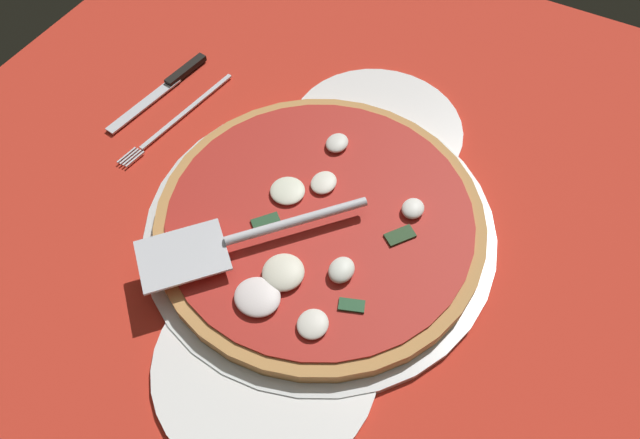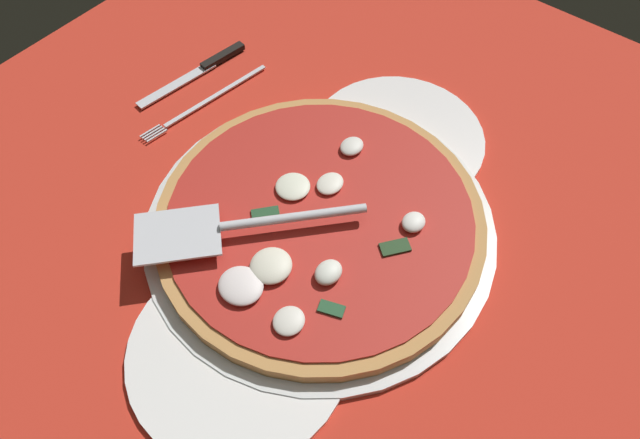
% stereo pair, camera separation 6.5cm
% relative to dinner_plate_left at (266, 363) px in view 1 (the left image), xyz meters
% --- Properties ---
extents(ground_plane, '(1.12, 1.12, 0.01)m').
position_rel_dinner_plate_left_xyz_m(ground_plane, '(0.14, -0.01, -0.01)').
color(ground_plane, red).
extents(checker_pattern, '(1.12, 1.12, 0.00)m').
position_rel_dinner_plate_left_xyz_m(checker_pattern, '(0.14, -0.01, -0.01)').
color(checker_pattern, silver).
rests_on(checker_pattern, ground_plane).
extents(pizza_pan, '(0.39, 0.39, 0.01)m').
position_rel_dinner_plate_left_xyz_m(pizza_pan, '(0.16, 0.03, 0.00)').
color(pizza_pan, silver).
rests_on(pizza_pan, ground_plane).
extents(dinner_plate_left, '(0.22, 0.22, 0.01)m').
position_rel_dinner_plate_left_xyz_m(dinner_plate_left, '(0.00, 0.00, 0.00)').
color(dinner_plate_left, white).
rests_on(dinner_plate_left, ground_plane).
extents(dinner_plate_right, '(0.22, 0.22, 0.01)m').
position_rel_dinner_plate_left_xyz_m(dinner_plate_right, '(0.33, 0.04, 0.00)').
color(dinner_plate_right, white).
rests_on(dinner_plate_right, ground_plane).
extents(pizza, '(0.36, 0.36, 0.03)m').
position_rel_dinner_plate_left_xyz_m(pizza, '(0.16, 0.03, 0.02)').
color(pizza, tan).
rests_on(pizza, pizza_pan).
extents(pizza_server, '(0.21, 0.19, 0.01)m').
position_rel_dinner_plate_left_xyz_m(pizza_server, '(0.09, 0.08, 0.04)').
color(pizza_server, silver).
rests_on(pizza_server, pizza).
extents(place_setting_far, '(0.21, 0.14, 0.01)m').
position_rel_dinner_plate_left_xyz_m(place_setting_far, '(0.25, 0.30, -0.00)').
color(place_setting_far, white).
rests_on(place_setting_far, ground_plane).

